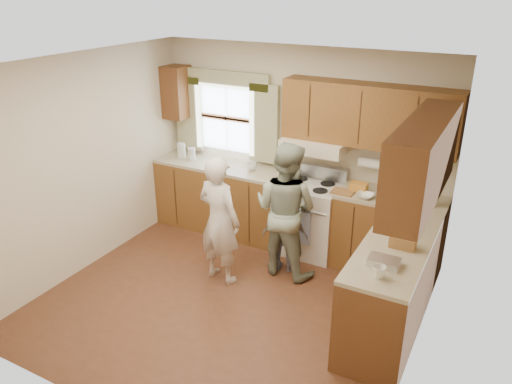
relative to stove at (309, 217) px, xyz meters
The scene contains 6 objects.
room 1.66m from the stove, 101.81° to the right, with size 3.80×3.80×3.80m.
kitchen_fixtures 0.61m from the stove, 48.89° to the right, with size 3.80×2.25×2.15m.
stove is the anchor object (origin of this frame).
woman_left 1.29m from the stove, 119.85° to the right, with size 0.54×0.36×1.49m, color beige.
woman_right 0.68m from the stove, 95.24° to the right, with size 0.77×0.60×1.59m, color #26462F.
child 0.59m from the stove, 95.49° to the right, with size 0.54×0.22×0.91m, color gray.
Camera 1 is at (2.36, -3.84, 3.19)m, focal length 35.00 mm.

